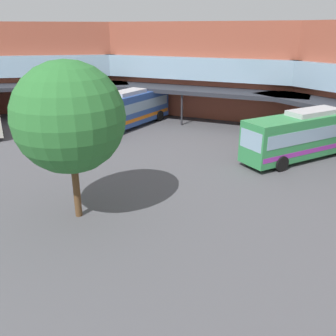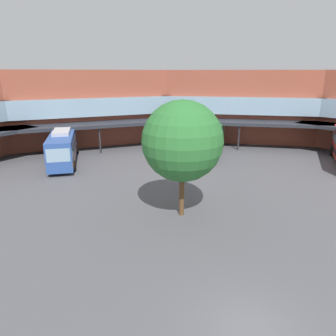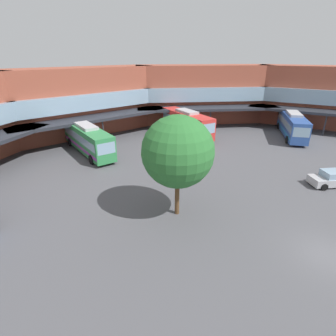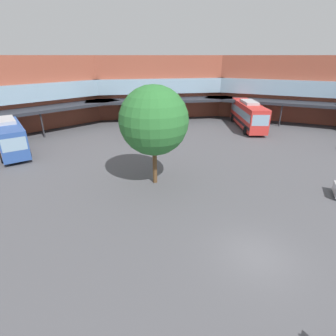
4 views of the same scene
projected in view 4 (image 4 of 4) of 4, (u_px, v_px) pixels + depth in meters
The scene contains 6 objects.
ground_plane at pixel (256, 256), 14.13m from camera, with size 124.48×124.48×0.00m, color #515156.
station_building at pixel (126, 103), 29.39m from camera, with size 82.62×50.57×10.00m.
bus_0 at pixel (248, 114), 38.43m from camera, with size 7.20×11.05×3.94m.
bus_3 at pixel (144, 116), 38.13m from camera, with size 6.49×11.98×3.71m.
bus_4 at pixel (9, 135), 29.02m from camera, with size 3.91×11.09×3.65m.
plaza_tree at pixel (154, 121), 20.23m from camera, with size 5.45×5.45×8.04m.
Camera 4 is at (-9.27, -7.73, 9.97)m, focal length 27.92 mm.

